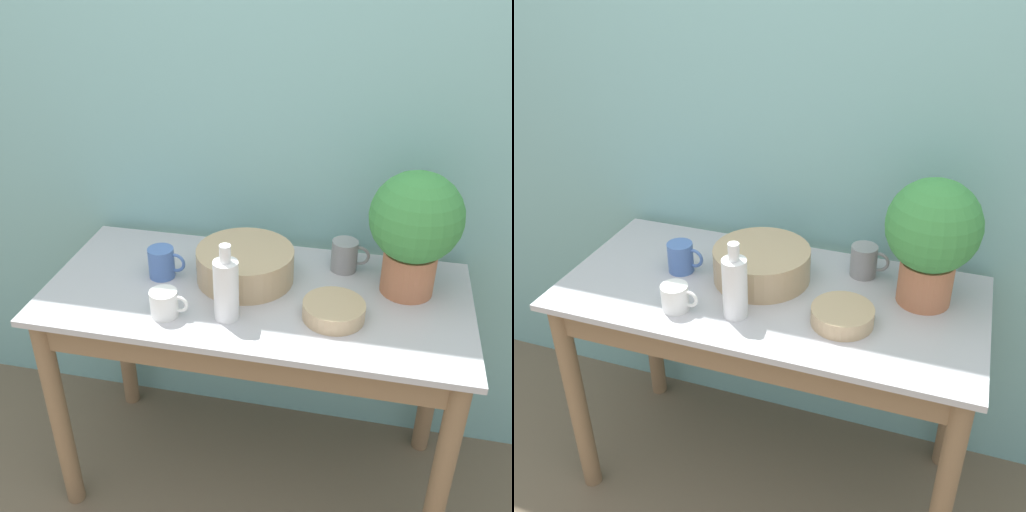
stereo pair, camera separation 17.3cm
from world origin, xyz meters
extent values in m
cube|color=#7AB2B2|center=(0.00, 0.65, 1.20)|extent=(6.00, 0.05, 2.40)
cylinder|color=#846647|center=(-0.58, 0.05, 0.38)|extent=(0.06, 0.06, 0.76)
cylinder|color=#846647|center=(0.58, 0.05, 0.38)|extent=(0.06, 0.06, 0.76)
cylinder|color=#846647|center=(-0.58, 0.55, 0.38)|extent=(0.06, 0.06, 0.76)
cylinder|color=#846647|center=(0.58, 0.55, 0.38)|extent=(0.06, 0.06, 0.76)
cube|color=#846647|center=(0.00, 0.05, 0.71)|extent=(1.17, 0.02, 0.10)
cube|color=#B2B2B7|center=(0.00, 0.30, 0.77)|extent=(1.27, 0.60, 0.02)
cylinder|color=#B7704C|center=(0.44, 0.40, 0.85)|extent=(0.16, 0.16, 0.13)
sphere|color=#3D8C42|center=(0.44, 0.40, 1.02)|extent=(0.26, 0.26, 0.26)
cylinder|color=tan|center=(-0.05, 0.36, 0.83)|extent=(0.30, 0.30, 0.10)
cylinder|color=white|center=(-0.05, 0.15, 0.87)|extent=(0.07, 0.07, 0.18)
cylinder|color=white|center=(-0.05, 0.15, 0.98)|extent=(0.03, 0.03, 0.05)
cylinder|color=#4C70B7|center=(-0.30, 0.32, 0.83)|extent=(0.08, 0.08, 0.10)
torus|color=#4C70B7|center=(-0.26, 0.32, 0.83)|extent=(0.06, 0.01, 0.06)
cylinder|color=white|center=(-0.22, 0.12, 0.82)|extent=(0.08, 0.08, 0.08)
torus|color=white|center=(-0.18, 0.12, 0.82)|extent=(0.05, 0.01, 0.05)
cylinder|color=gray|center=(0.24, 0.48, 0.83)|extent=(0.08, 0.08, 0.10)
torus|color=gray|center=(0.29, 0.48, 0.84)|extent=(0.07, 0.01, 0.07)
cylinder|color=tan|center=(0.24, 0.21, 0.80)|extent=(0.18, 0.18, 0.05)
camera|label=1|loc=(0.32, -1.17, 1.76)|focal=42.00mm
camera|label=2|loc=(0.49, -1.12, 1.76)|focal=42.00mm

